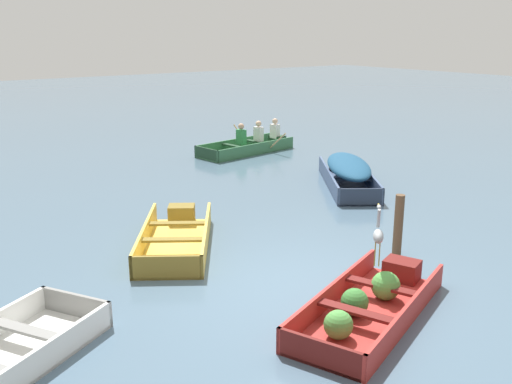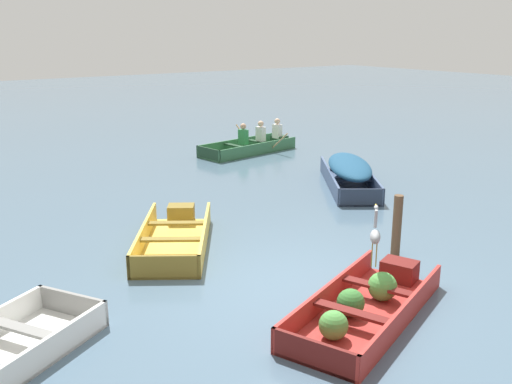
{
  "view_description": "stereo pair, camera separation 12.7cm",
  "coord_description": "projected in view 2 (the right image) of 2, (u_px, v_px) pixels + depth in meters",
  "views": [
    {
      "loc": [
        -4.91,
        -5.77,
        3.58
      ],
      "look_at": [
        1.75,
        3.46,
        0.35
      ],
      "focal_mm": 40.0,
      "sensor_mm": 36.0,
      "label": 1
    },
    {
      "loc": [
        -4.81,
        -5.85,
        3.58
      ],
      "look_at": [
        1.75,
        3.46,
        0.35
      ],
      "focal_mm": 40.0,
      "sensor_mm": 36.0,
      "label": 2
    }
  ],
  "objects": [
    {
      "name": "rowboat_green_with_crew",
      "position": [
        253.0,
        145.0,
        17.47
      ],
      "size": [
        3.25,
        2.27,
        0.92
      ],
      "color": "#387047",
      "rests_on": "ground"
    },
    {
      "name": "ground_plane",
      "position": [
        295.0,
        287.0,
        8.24
      ],
      "size": [
        80.0,
        80.0,
        0.0
      ],
      "primitive_type": "plane",
      "color": "slate"
    },
    {
      "name": "mooring_post",
      "position": [
        397.0,
        226.0,
        9.25
      ],
      "size": [
        0.15,
        0.15,
        1.04
      ],
      "primitive_type": "cylinder",
      "color": "brown",
      "rests_on": "ground"
    },
    {
      "name": "heron_on_dinghy",
      "position": [
        375.0,
        235.0,
        7.76
      ],
      "size": [
        0.37,
        0.38,
        0.84
      ],
      "color": "olive",
      "rests_on": "dinghy_red_foreground"
    },
    {
      "name": "skiff_yellow_mid_moored",
      "position": [
        175.0,
        236.0,
        9.9
      ],
      "size": [
        2.43,
        2.88,
        0.38
      ],
      "color": "#E5BC47",
      "rests_on": "ground"
    },
    {
      "name": "skiff_slate_blue_far_moored",
      "position": [
        349.0,
        170.0,
        13.51
      ],
      "size": [
        2.68,
        3.24,
        0.68
      ],
      "color": "#475B7F",
      "rests_on": "ground"
    },
    {
      "name": "dinghy_red_foreground",
      "position": [
        366.0,
        304.0,
        7.43
      ],
      "size": [
        3.07,
        2.07,
        0.44
      ],
      "color": "#AD2D28",
      "rests_on": "ground"
    }
  ]
}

